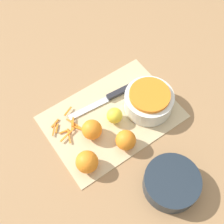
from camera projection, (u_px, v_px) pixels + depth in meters
name	position (u px, v px, depth m)	size (l,w,h in m)	color
ground_plane	(112.00, 117.00, 1.08)	(4.00, 4.00, 0.00)	#9E754C
cutting_board	(112.00, 117.00, 1.07)	(0.45, 0.31, 0.01)	#CCB284
bowl_speckled	(149.00, 100.00, 1.06)	(0.17, 0.17, 0.08)	silver
bowl_dark	(171.00, 183.00, 0.93)	(0.17, 0.17, 0.06)	#1E2833
knife	(112.00, 96.00, 1.10)	(0.25, 0.04, 0.02)	#232328
orange_left	(92.00, 130.00, 1.01)	(0.07, 0.07, 0.07)	orange
orange_right	(126.00, 140.00, 0.99)	(0.07, 0.07, 0.07)	orange
orange_back	(87.00, 162.00, 0.95)	(0.07, 0.07, 0.07)	orange
lemon	(115.00, 115.00, 1.04)	(0.05, 0.05, 0.05)	yellow
peel_pile	(68.00, 127.00, 1.04)	(0.11, 0.12, 0.01)	orange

